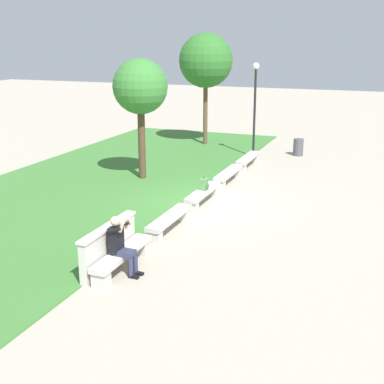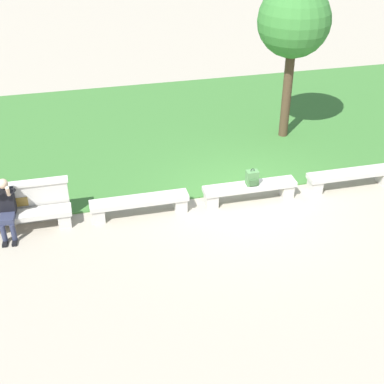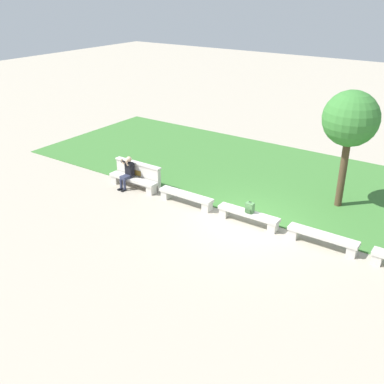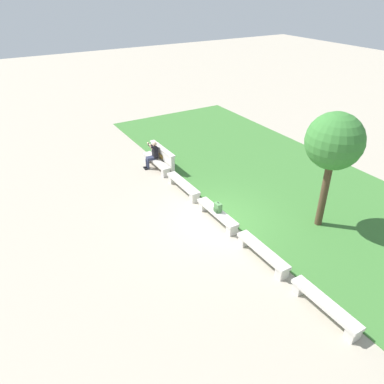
# 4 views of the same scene
# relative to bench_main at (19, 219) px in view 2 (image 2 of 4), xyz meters

# --- Properties ---
(ground_plane) EXTENTS (80.00, 80.00, 0.00)m
(ground_plane) POSITION_rel_bench_main_xyz_m (5.31, 0.00, -0.31)
(ground_plane) COLOR #A89E8C
(grass_strip) EXTENTS (24.88, 8.00, 0.03)m
(grass_strip) POSITION_rel_bench_main_xyz_m (5.31, 4.38, -0.29)
(grass_strip) COLOR #3D7533
(grass_strip) RESTS_ON ground
(bench_main) EXTENTS (2.26, 0.40, 0.45)m
(bench_main) POSITION_rel_bench_main_xyz_m (0.00, 0.00, 0.00)
(bench_main) COLOR beige
(bench_main) RESTS_ON ground
(bench_near) EXTENTS (2.26, 0.40, 0.45)m
(bench_near) POSITION_rel_bench_main_xyz_m (2.65, 0.00, 0.00)
(bench_near) COLOR beige
(bench_near) RESTS_ON ground
(bench_mid) EXTENTS (2.26, 0.40, 0.45)m
(bench_mid) POSITION_rel_bench_main_xyz_m (5.31, 0.00, 0.00)
(bench_mid) COLOR beige
(bench_mid) RESTS_ON ground
(bench_far) EXTENTS (2.26, 0.40, 0.45)m
(bench_far) POSITION_rel_bench_main_xyz_m (7.96, 0.00, 0.00)
(bench_far) COLOR beige
(bench_far) RESTS_ON ground
(backrest_wall_with_plaque) EXTENTS (2.27, 0.24, 1.01)m
(backrest_wall_with_plaque) POSITION_rel_bench_main_xyz_m (0.00, 0.34, 0.21)
(backrest_wall_with_plaque) COLOR beige
(backrest_wall_with_plaque) RESTS_ON ground
(person_photographer) EXTENTS (0.49, 0.74, 1.32)m
(person_photographer) POSITION_rel_bench_main_xyz_m (-0.20, -0.08, 0.43)
(person_photographer) COLOR black
(person_photographer) RESTS_ON ground
(backpack) EXTENTS (0.28, 0.24, 0.43)m
(backpack) POSITION_rel_bench_main_xyz_m (5.35, -0.02, 0.32)
(backpack) COLOR #4C7F47
(backpack) RESTS_ON bench_mid
(tree_left_background) EXTENTS (1.97, 1.97, 4.37)m
(tree_left_background) POSITION_rel_bench_main_xyz_m (7.44, 3.17, 3.02)
(tree_left_background) COLOR #4C3826
(tree_left_background) RESTS_ON ground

